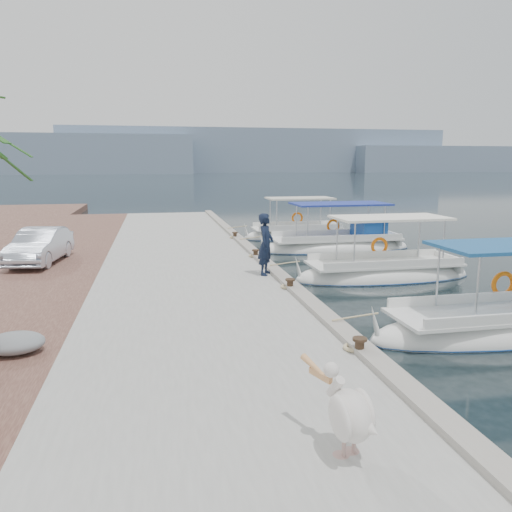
# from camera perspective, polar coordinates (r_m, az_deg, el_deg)

# --- Properties ---
(ground) EXTENTS (400.00, 400.00, 0.00)m
(ground) POSITION_cam_1_polar(r_m,az_deg,el_deg) (13.28, 7.08, -7.47)
(ground) COLOR black
(ground) RESTS_ON ground
(concrete_quay) EXTENTS (6.00, 40.00, 0.50)m
(concrete_quay) POSITION_cam_1_polar(r_m,az_deg,el_deg) (17.42, -7.64, -2.26)
(concrete_quay) COLOR #969691
(concrete_quay) RESTS_ON ground
(quay_curb) EXTENTS (0.44, 40.00, 0.12)m
(quay_curb) POSITION_cam_1_polar(r_m,az_deg,el_deg) (17.75, 1.33, -0.90)
(quay_curb) COLOR gray
(quay_curb) RESTS_ON concrete_quay
(cobblestone_strip) EXTENTS (4.00, 40.00, 0.50)m
(cobblestone_strip) POSITION_cam_1_polar(r_m,az_deg,el_deg) (17.82, -23.90, -2.80)
(cobblestone_strip) COLOR brown
(cobblestone_strip) RESTS_ON ground
(distant_hills) EXTENTS (330.00, 60.00, 18.00)m
(distant_hills) POSITION_cam_1_polar(r_m,az_deg,el_deg) (216.12, -2.57, 11.54)
(distant_hills) COLOR gray
(distant_hills) RESTS_ON ground
(fishing_caique_c) EXTENTS (6.63, 2.23, 2.83)m
(fishing_caique_c) POSITION_cam_1_polar(r_m,az_deg,el_deg) (18.56, 14.33, -2.10)
(fishing_caique_c) COLOR white
(fishing_caique_c) RESTS_ON ground
(fishing_caique_d) EXTENTS (7.49, 2.49, 2.83)m
(fishing_caique_d) POSITION_cam_1_polar(r_m,az_deg,el_deg) (24.22, 9.28, 1.17)
(fishing_caique_d) COLOR white
(fishing_caique_d) RESTS_ON ground
(fishing_caique_e) EXTENTS (5.95, 2.09, 2.83)m
(fishing_caique_e) POSITION_cam_1_polar(r_m,az_deg,el_deg) (27.68, 4.68, 2.32)
(fishing_caique_e) COLOR white
(fishing_caique_e) RESTS_ON ground
(mooring_bollards) EXTENTS (0.28, 20.28, 0.33)m
(mooring_bollards) POSITION_cam_1_polar(r_m,az_deg,el_deg) (14.37, 3.92, -3.14)
(mooring_bollards) COLOR black
(mooring_bollards) RESTS_ON concrete_quay
(pelican) EXTENTS (0.74, 1.40, 1.09)m
(pelican) POSITION_cam_1_polar(r_m,az_deg,el_deg) (6.58, 10.50, -17.13)
(pelican) COLOR tan
(pelican) RESTS_ON concrete_quay
(fisherman) EXTENTS (0.78, 0.87, 2.01)m
(fisherman) POSITION_cam_1_polar(r_m,az_deg,el_deg) (16.15, 1.13, 1.35)
(fisherman) COLOR black
(fisherman) RESTS_ON concrete_quay
(parked_car) EXTENTS (1.83, 3.99, 1.27)m
(parked_car) POSITION_cam_1_polar(r_m,az_deg,el_deg) (19.75, -23.46, 1.08)
(parked_car) COLOR #B4BDCE
(parked_car) RESTS_ON cobblestone_strip
(tarp_bundle) EXTENTS (1.10, 0.90, 0.40)m
(tarp_bundle) POSITION_cam_1_polar(r_m,az_deg,el_deg) (10.76, -25.84, -8.94)
(tarp_bundle) COLOR slate
(tarp_bundle) RESTS_ON cobblestone_strip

